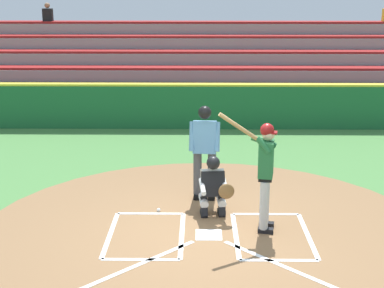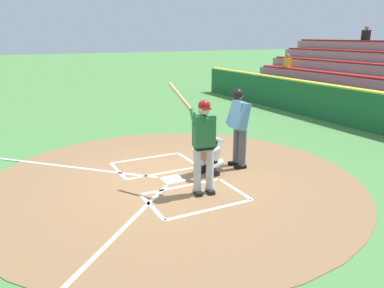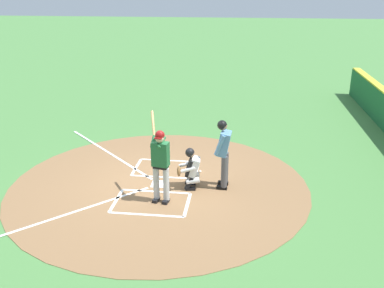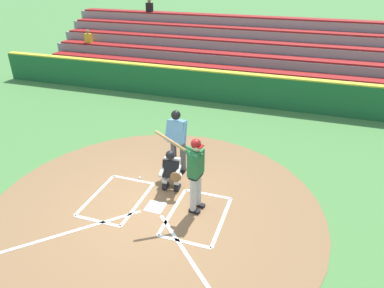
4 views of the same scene
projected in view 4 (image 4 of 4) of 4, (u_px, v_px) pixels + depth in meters
name	position (u px, v px, depth m)	size (l,w,h in m)	color
ground_plane	(155.00, 207.00, 8.49)	(120.00, 120.00, 0.00)	#4C8442
dirt_circle	(155.00, 207.00, 8.49)	(8.00, 8.00, 0.01)	olive
home_plate_and_chalk	(139.00, 230.00, 7.74)	(7.93, 4.91, 0.01)	white
batter	(195.00, 170.00, 7.92)	(1.02, 0.60, 2.13)	#BCBCBC
catcher	(171.00, 169.00, 8.92)	(0.63, 0.62, 1.13)	black
plate_umpire	(177.00, 137.00, 9.45)	(0.60, 0.44, 1.86)	#4C4C51
baseball	(140.00, 178.00, 9.58)	(0.07, 0.07, 0.07)	white
backstop_wall	(228.00, 87.00, 14.50)	(22.00, 0.36, 1.31)	#1E6033
bleacher_stand	(246.00, 57.00, 17.56)	(20.00, 5.10, 3.45)	gray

